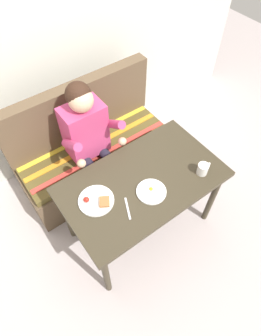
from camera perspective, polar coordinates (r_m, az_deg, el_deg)
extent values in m
plane|color=#B5A8A7|center=(2.72, 1.90, -11.26)|extent=(8.00, 8.00, 0.00)
cube|color=beige|center=(2.58, -16.37, 24.52)|extent=(4.40, 0.10, 2.60)
cube|color=#383021|center=(2.11, 2.41, -2.79)|extent=(1.20, 0.70, 0.04)
cylinder|color=#383021|center=(2.20, -4.88, -20.28)|extent=(0.05, 0.05, 0.69)
cylinder|color=#383021|center=(2.55, 15.88, -5.74)|extent=(0.05, 0.05, 0.69)
cylinder|color=#383021|center=(2.43, -12.48, -9.25)|extent=(0.05, 0.05, 0.69)
cylinder|color=#383021|center=(2.75, 7.38, 2.44)|extent=(0.05, 0.05, 0.69)
cube|color=brown|center=(2.88, -6.71, 1.04)|extent=(1.44, 0.56, 0.40)
cube|color=brown|center=(2.70, -7.17, 4.05)|extent=(1.40, 0.52, 0.06)
cube|color=brown|center=(2.64, -10.39, 11.23)|extent=(1.44, 0.12, 0.54)
cube|color=#C63D33|center=(2.60, -5.62, 2.69)|extent=(1.38, 0.05, 0.01)
cube|color=orange|center=(2.68, -7.24, 4.53)|extent=(1.38, 0.05, 0.01)
cube|color=yellow|center=(2.77, -8.77, 6.26)|extent=(1.38, 0.05, 0.01)
cube|color=#BF3C6C|center=(2.40, -9.01, 7.42)|extent=(0.34, 0.22, 0.48)
sphere|color=#DBAD89|center=(2.17, -9.84, 13.15)|extent=(0.19, 0.19, 0.19)
sphere|color=#331E14|center=(2.17, -10.35, 14.14)|extent=(0.19, 0.19, 0.19)
cylinder|color=#BF3C6C|center=(2.21, -11.60, 4.48)|extent=(0.07, 0.29, 0.23)
cylinder|color=#BF3C6C|center=(2.33, -3.42, 8.69)|extent=(0.07, 0.29, 0.23)
sphere|color=#DBAD89|center=(2.21, -9.70, 0.92)|extent=(0.07, 0.07, 0.07)
sphere|color=#DBAD89|center=(2.33, -1.64, 5.28)|extent=(0.07, 0.07, 0.07)
cylinder|color=#232333|center=(2.45, -7.99, 0.37)|extent=(0.09, 0.34, 0.09)
cylinder|color=#232333|center=(2.58, -5.39, -5.58)|extent=(0.08, 0.08, 0.52)
cube|color=black|center=(2.75, -4.33, -9.01)|extent=(0.09, 0.20, 0.05)
cylinder|color=#232333|center=(2.50, -4.68, 2.19)|extent=(0.09, 0.34, 0.09)
cylinder|color=#232333|center=(2.62, -2.27, -3.73)|extent=(0.08, 0.08, 0.52)
cube|color=black|center=(2.80, -1.41, -7.22)|extent=(0.09, 0.20, 0.05)
cylinder|color=white|center=(2.00, -6.82, -6.43)|extent=(0.25, 0.25, 0.02)
cube|color=#A16336|center=(1.97, -5.12, -6.78)|extent=(0.10, 0.10, 0.02)
sphere|color=red|center=(1.98, -8.74, -6.21)|extent=(0.04, 0.04, 0.04)
ellipsoid|color=#CC6623|center=(1.98, -5.22, -6.29)|extent=(0.06, 0.05, 0.02)
cylinder|color=white|center=(2.03, 4.14, -4.69)|extent=(0.21, 0.21, 0.01)
ellipsoid|color=white|center=(2.02, 4.16, -4.51)|extent=(0.09, 0.08, 0.01)
sphere|color=yellow|center=(2.02, 4.10, -4.17)|extent=(0.03, 0.03, 0.03)
cylinder|color=white|center=(2.16, 14.12, -0.20)|extent=(0.08, 0.08, 0.09)
cylinder|color=brown|center=(2.13, 14.32, 0.42)|extent=(0.07, 0.07, 0.01)
torus|color=white|center=(2.18, 15.09, 0.52)|extent=(0.05, 0.01, 0.05)
cube|color=silver|center=(1.96, -0.56, -8.01)|extent=(0.08, 0.16, 0.00)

